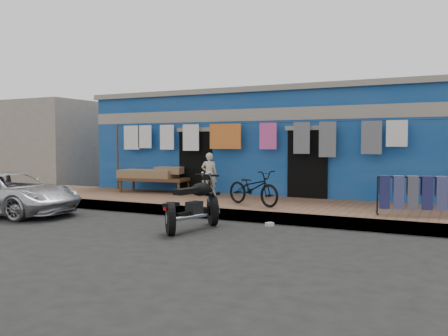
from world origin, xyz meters
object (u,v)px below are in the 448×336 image
seated_person (209,174)px  bicycle (253,184)px  jeans_rack (419,195)px  charpoy (155,180)px  motorcycle (193,203)px  car (9,193)px

seated_person → bicycle: bearing=120.0°
jeans_rack → seated_person: bearing=167.3°
seated_person → jeans_rack: bearing=142.3°
seated_person → charpoy: bearing=-30.3°
motorcycle → charpoy: 5.22m
car → motorcycle: size_ratio=2.13×
car → jeans_rack: size_ratio=2.11×
seated_person → charpoy: size_ratio=0.53×
bicycle → charpoy: bearing=89.9°
seated_person → bicycle: (1.92, -1.35, -0.10)m
jeans_rack → charpoy: bearing=169.2°
bicycle → charpoy: size_ratio=0.69×
seated_person → jeans_rack: size_ratio=0.69×
motorcycle → jeans_rack: motorcycle is taller
bicycle → jeans_rack: 3.69m
charpoy → seated_person: bearing=-5.3°
charpoy → motorcycle: bearing=-47.0°
car → charpoy: car is taller
car → motorcycle: 5.08m
charpoy → car: bearing=-110.8°
car → seated_person: bearing=-45.1°
car → charpoy: 4.28m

